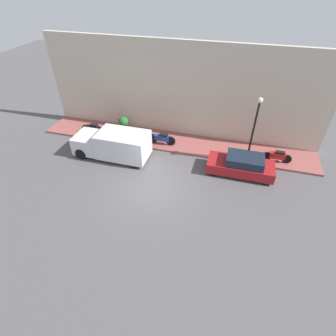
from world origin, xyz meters
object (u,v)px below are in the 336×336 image
(motorcycle_blue, at_px, (162,138))
(delivery_van, at_px, (113,144))
(motorcycle_black, at_px, (93,128))
(parked_car, at_px, (241,165))
(potted_plant, at_px, (123,123))
(streetlamp, at_px, (255,123))
(motorcycle_red, at_px, (277,156))

(motorcycle_blue, bearing_deg, delivery_van, 127.75)
(motorcycle_blue, height_order, motorcycle_black, motorcycle_blue)
(delivery_van, relative_size, motorcycle_black, 2.71)
(parked_car, distance_m, potted_plant, 9.18)
(potted_plant, bearing_deg, motorcycle_black, 118.31)
(parked_car, height_order, potted_plant, parked_car)
(delivery_van, distance_m, potted_plant, 3.18)
(motorcycle_black, xyz_separation_m, potted_plant, (1.06, -1.97, 0.20))
(parked_car, xyz_separation_m, delivery_van, (-0.42, 8.14, 0.32))
(parked_car, distance_m, motorcycle_black, 10.87)
(motorcycle_blue, bearing_deg, parked_car, -106.76)
(parked_car, distance_m, streetlamp, 2.56)
(parked_car, bearing_deg, motorcycle_blue, 73.24)
(delivery_van, distance_m, motorcycle_blue, 3.39)
(parked_car, bearing_deg, motorcycle_black, 81.34)
(streetlamp, bearing_deg, parked_car, 165.20)
(motorcycle_black, distance_m, streetlamp, 11.31)
(parked_car, height_order, motorcycle_red, parked_car)
(parked_car, height_order, motorcycle_black, parked_car)
(motorcycle_blue, xyz_separation_m, motorcycle_red, (0.00, -7.60, -0.03))
(delivery_van, height_order, motorcycle_black, delivery_van)
(potted_plant, bearing_deg, parked_car, -107.10)
(motorcycle_blue, xyz_separation_m, streetlamp, (-0.43, -5.79, 2.26))
(parked_car, relative_size, motorcycle_black, 2.17)
(motorcycle_black, bearing_deg, potted_plant, -61.69)
(parked_car, xyz_separation_m, motorcycle_red, (1.65, -2.13, -0.06))
(parked_car, relative_size, delivery_van, 0.80)
(motorcycle_blue, relative_size, potted_plant, 1.81)
(streetlamp, bearing_deg, delivery_van, 100.95)
(motorcycle_red, bearing_deg, streetlamp, 103.37)
(motorcycle_red, bearing_deg, motorcycle_blue, 90.01)
(parked_car, distance_m, motorcycle_blue, 5.71)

